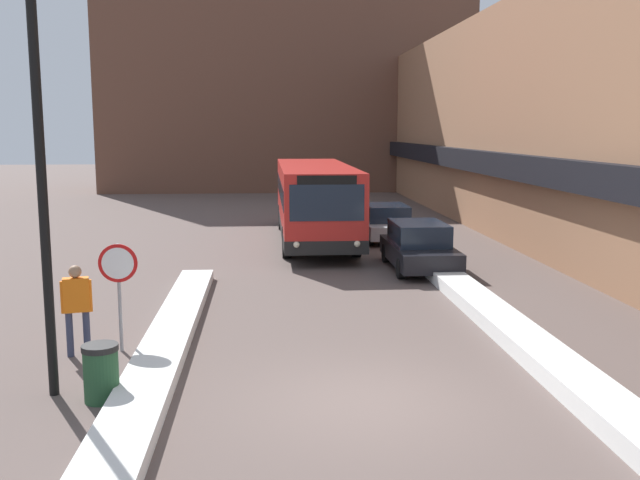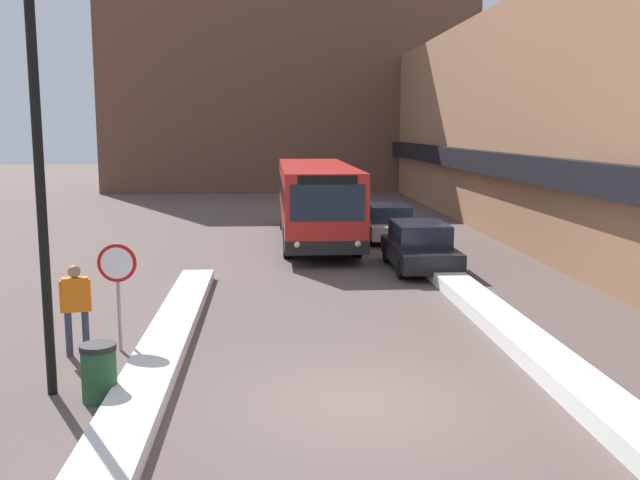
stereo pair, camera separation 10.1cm
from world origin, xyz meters
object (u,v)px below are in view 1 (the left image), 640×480
at_px(street_lamp, 56,139).
at_px(stop_sign, 118,274).
at_px(parked_car_front, 419,246).
at_px(parked_car_middle, 386,222).
at_px(pedestrian, 77,302).
at_px(trash_bin, 101,373).
at_px(city_bus, 314,200).

bearing_deg(street_lamp, stop_sign, 80.35).
xyz_separation_m(parked_car_front, parked_car_middle, (0.00, 6.17, -0.04)).
distance_m(stop_sign, pedestrian, 0.94).
relative_size(stop_sign, pedestrian, 1.20).
xyz_separation_m(parked_car_middle, pedestrian, (-8.45, -14.19, 0.38)).
height_order(parked_car_middle, stop_sign, stop_sign).
relative_size(parked_car_front, trash_bin, 4.51).
distance_m(city_bus, pedestrian, 14.99).
bearing_deg(pedestrian, parked_car_middle, 46.84).
height_order(street_lamp, trash_bin, street_lamp).
bearing_deg(pedestrian, city_bus, 55.81).
relative_size(parked_car_middle, pedestrian, 2.34).
relative_size(parked_car_middle, trash_bin, 4.43).
xyz_separation_m(stop_sign, street_lamp, (-0.39, -2.29, 2.67)).
xyz_separation_m(stop_sign, trash_bin, (0.21, -2.65, -1.09)).
distance_m(stop_sign, street_lamp, 3.54).
relative_size(street_lamp, pedestrian, 3.83).
height_order(parked_car_front, pedestrian, pedestrian).
xyz_separation_m(parked_car_front, stop_sign, (-7.68, -7.79, 0.83)).
height_order(pedestrian, trash_bin, pedestrian).
bearing_deg(stop_sign, city_bus, 70.69).
bearing_deg(trash_bin, parked_car_middle, 65.78).
bearing_deg(parked_car_front, parked_car_middle, 90.00).
relative_size(parked_car_middle, street_lamp, 0.61).
bearing_deg(street_lamp, city_bus, 72.03).
xyz_separation_m(parked_car_front, trash_bin, (-7.47, -10.44, -0.26)).
height_order(parked_car_front, stop_sign, stop_sign).
bearing_deg(parked_car_middle, street_lamp, -116.40).
distance_m(city_bus, parked_car_middle, 3.05).
height_order(stop_sign, street_lamp, street_lamp).
xyz_separation_m(parked_car_front, pedestrian, (-8.45, -8.02, 0.34)).
height_order(parked_car_middle, pedestrian, pedestrian).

